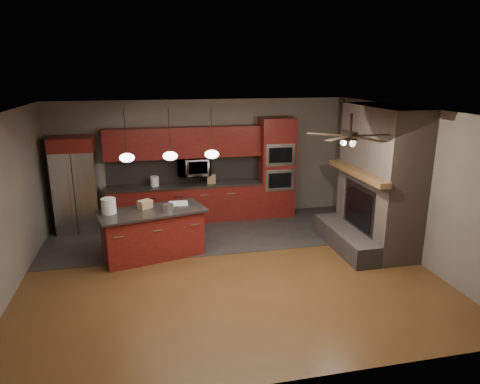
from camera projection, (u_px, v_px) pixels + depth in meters
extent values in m
plane|color=brown|center=(228.00, 268.00, 7.69)|extent=(7.00, 7.00, 0.00)
cube|color=white|center=(227.00, 111.00, 6.92)|extent=(7.00, 6.00, 0.02)
cube|color=#75685E|center=(204.00, 159.00, 10.12)|extent=(7.00, 0.02, 2.80)
cube|color=#75685E|center=(410.00, 183.00, 8.02)|extent=(0.02, 6.00, 2.80)
cube|color=#75685E|center=(4.00, 207.00, 6.59)|extent=(0.02, 6.00, 2.80)
cube|color=#2D2B28|center=(213.00, 233.00, 9.38)|extent=(7.00, 2.40, 0.01)
cube|color=#736052|center=(380.00, 179.00, 8.31)|extent=(0.80, 2.00, 2.80)
cube|color=#4B423E|center=(345.00, 239.00, 8.51)|extent=(0.50, 2.00, 0.40)
cube|color=#2D2D30|center=(360.00, 208.00, 8.39)|extent=(0.05, 1.20, 0.95)
cube|color=black|center=(359.00, 208.00, 8.39)|extent=(0.02, 1.00, 0.75)
cube|color=brown|center=(357.00, 173.00, 8.17)|extent=(0.22, 2.10, 0.10)
cube|color=maroon|center=(186.00, 203.00, 10.01)|extent=(3.55, 0.60, 0.86)
cube|color=black|center=(186.00, 185.00, 9.89)|extent=(3.59, 0.64, 0.04)
cube|color=black|center=(184.00, 169.00, 10.06)|extent=(3.55, 0.03, 0.60)
cube|color=maroon|center=(184.00, 143.00, 9.74)|extent=(3.55, 0.35, 0.70)
cube|color=maroon|center=(276.00, 168.00, 10.25)|extent=(0.80, 0.60, 2.38)
cube|color=silver|center=(280.00, 180.00, 10.03)|extent=(0.70, 0.03, 0.52)
cube|color=black|center=(280.00, 180.00, 10.01)|extent=(0.55, 0.02, 0.35)
cube|color=silver|center=(280.00, 155.00, 9.86)|extent=(0.70, 0.03, 0.52)
cube|color=black|center=(281.00, 155.00, 9.84)|extent=(0.55, 0.02, 0.35)
imported|color=silver|center=(194.00, 166.00, 9.86)|extent=(0.73, 0.41, 0.50)
cube|color=silver|center=(77.00, 191.00, 9.32)|extent=(0.89, 0.72, 1.79)
cube|color=#2D2D30|center=(74.00, 196.00, 8.98)|extent=(0.02, 0.02, 1.77)
cube|color=silver|center=(69.00, 194.00, 8.93)|extent=(0.03, 0.03, 0.89)
cube|color=silver|center=(79.00, 193.00, 8.97)|extent=(0.03, 0.03, 0.89)
cube|color=maroon|center=(72.00, 144.00, 9.03)|extent=(0.89, 0.72, 0.30)
cube|color=maroon|center=(153.00, 234.00, 8.09)|extent=(1.92, 1.14, 0.88)
cube|color=black|center=(152.00, 211.00, 7.97)|extent=(2.10, 1.33, 0.04)
cylinder|color=silver|center=(109.00, 206.00, 7.76)|extent=(0.30, 0.30, 0.28)
cylinder|color=#B8B9BD|center=(168.00, 208.00, 7.91)|extent=(0.22, 0.22, 0.13)
cube|color=white|center=(178.00, 203.00, 8.32)|extent=(0.37, 0.26, 0.04)
cube|color=tan|center=(145.00, 204.00, 8.07)|extent=(0.30, 0.28, 0.15)
cylinder|color=white|center=(155.00, 181.00, 9.71)|extent=(0.22, 0.22, 0.22)
cube|color=#9F8252|center=(211.00, 179.00, 9.93)|extent=(0.21, 0.17, 0.21)
cylinder|color=black|center=(125.00, 132.00, 7.35)|extent=(0.01, 0.01, 0.78)
ellipsoid|color=white|center=(127.00, 158.00, 7.47)|extent=(0.26, 0.26, 0.16)
cylinder|color=black|center=(169.00, 131.00, 7.50)|extent=(0.01, 0.01, 0.78)
ellipsoid|color=white|center=(170.00, 156.00, 7.62)|extent=(0.26, 0.26, 0.16)
cylinder|color=black|center=(211.00, 130.00, 7.65)|extent=(0.01, 0.01, 0.78)
ellipsoid|color=white|center=(212.00, 154.00, 7.78)|extent=(0.26, 0.26, 0.16)
cylinder|color=black|center=(351.00, 123.00, 6.58)|extent=(0.04, 0.04, 0.30)
cylinder|color=black|center=(350.00, 136.00, 6.63)|extent=(0.24, 0.24, 0.12)
cube|color=#311E13|center=(372.00, 135.00, 6.71)|extent=(0.60, 0.12, 0.01)
cube|color=#311E13|center=(347.00, 133.00, 7.00)|extent=(0.30, 0.61, 0.01)
cube|color=#311E13|center=(326.00, 135.00, 6.78)|extent=(0.56, 0.45, 0.01)
cube|color=#311E13|center=(338.00, 139.00, 6.36)|extent=(0.56, 0.45, 0.01)
cube|color=#311E13|center=(369.00, 139.00, 6.32)|extent=(0.30, 0.61, 0.01)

